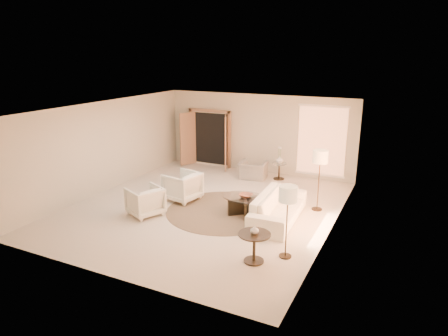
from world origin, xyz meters
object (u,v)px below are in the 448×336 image
at_px(sofa, 278,207).
at_px(accent_chair, 253,167).
at_px(armchair_left, 182,185).
at_px(side_vase, 280,160).
at_px(armchair_right, 145,200).
at_px(end_table, 254,242).
at_px(bowl, 246,196).
at_px(floor_lamp_far, 288,197).
at_px(end_vase, 255,230).
at_px(coffee_table, 246,203).
at_px(side_table, 279,170).
at_px(floor_lamp_near, 320,159).

bearing_deg(sofa, accent_chair, 29.37).
bearing_deg(armchair_left, side_vase, 159.05).
bearing_deg(armchair_right, side_vase, 178.91).
xyz_separation_m(end_table, side_vase, (-1.33, 5.63, 0.26)).
bearing_deg(side_vase, sofa, -71.97).
xyz_separation_m(armchair_left, bowl, (2.10, -0.18, 0.07)).
bearing_deg(end_table, bowl, 116.85).
xyz_separation_m(armchair_left, floor_lamp_far, (3.79, -1.98, 0.89)).
relative_size(armchair_right, floor_lamp_far, 0.54).
xyz_separation_m(floor_lamp_far, end_vase, (-0.53, -0.48, -0.63)).
relative_size(coffee_table, side_table, 2.76).
distance_m(accent_chair, end_table, 5.73).
bearing_deg(end_table, sofa, 95.94).
bearing_deg(accent_chair, coffee_table, 100.80).
bearing_deg(accent_chair, end_vase, 104.61).
xyz_separation_m(coffee_table, bowl, (0.00, -0.00, 0.22)).
relative_size(accent_chair, bowl, 2.59).
relative_size(accent_chair, side_table, 1.60).
relative_size(side_table, end_vase, 3.12).
xyz_separation_m(armchair_left, floor_lamp_near, (3.77, 0.97, 0.98)).
relative_size(sofa, floor_lamp_far, 1.55).
distance_m(armchair_left, coffee_table, 2.12).
height_order(armchair_left, end_vase, armchair_left).
xyz_separation_m(sofa, coffee_table, (-0.92, 0.01, -0.05)).
height_order(floor_lamp_far, side_vase, floor_lamp_far).
bearing_deg(sofa, armchair_right, 106.90).
xyz_separation_m(sofa, bowl, (-0.92, 0.01, 0.17)).
bearing_deg(end_table, armchair_right, 163.24).
height_order(coffee_table, end_table, end_table).
bearing_deg(armchair_right, sofa, 134.85).
distance_m(floor_lamp_near, floor_lamp_far, 2.95).
height_order(sofa, armchair_left, armchair_left).
height_order(accent_chair, side_table, accent_chair).
xyz_separation_m(sofa, armchair_left, (-3.02, 0.19, 0.10)).
xyz_separation_m(coffee_table, side_table, (-0.17, 3.35, 0.04)).
distance_m(coffee_table, end_vase, 2.59).
bearing_deg(floor_lamp_near, armchair_left, -165.60).
xyz_separation_m(armchair_left, end_vase, (3.26, -2.47, 0.26)).
xyz_separation_m(accent_chair, floor_lamp_near, (2.67, -1.88, 1.05)).
distance_m(end_vase, side_vase, 5.79).
xyz_separation_m(armchair_right, coffee_table, (2.41, 1.21, -0.12)).
height_order(end_table, bowl, end_table).
bearing_deg(side_table, floor_lamp_far, -70.17).
height_order(sofa, end_vase, end_vase).
bearing_deg(end_table, end_vase, 0.00).
distance_m(sofa, floor_lamp_far, 2.18).
relative_size(coffee_table, end_table, 2.33).
relative_size(coffee_table, end_vase, 8.63).
height_order(accent_chair, end_table, accent_chair).
relative_size(side_table, side_vase, 2.24).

